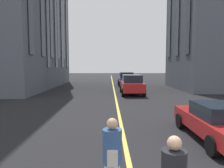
% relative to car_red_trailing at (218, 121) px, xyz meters
% --- Properties ---
extents(lane_centre_line, '(80.00, 0.16, 0.01)m').
position_rel_car_red_trailing_xyz_m(lane_centre_line, '(14.01, 3.42, -0.70)').
color(lane_centre_line, '#D8C64C').
rests_on(lane_centre_line, ground_plane).
extents(car_red_trailing, '(4.40, 1.95, 1.37)m').
position_rel_car_red_trailing_xyz_m(car_red_trailing, '(0.00, 0.00, 0.00)').
color(car_red_trailing, '#B21E1E').
rests_on(car_red_trailing, ground_plane).
extents(car_blue_mid, '(4.70, 2.14, 1.88)m').
position_rel_car_red_trailing_xyz_m(car_blue_mid, '(21.06, 1.69, 0.27)').
color(car_blue_mid, navy).
rests_on(car_blue_mid, ground_plane).
extents(car_red_parked_b, '(4.70, 2.14, 1.88)m').
position_rel_car_red_trailing_xyz_m(car_red_parked_b, '(12.69, 1.79, 0.27)').
color(car_red_parked_b, '#B21E1E').
rests_on(car_red_parked_b, ground_plane).
extents(pedestrian_near, '(0.50, 0.38, 1.71)m').
position_rel_car_red_trailing_xyz_m(pedestrian_near, '(-3.50, 3.91, 0.15)').
color(pedestrian_near, beige).
rests_on(pedestrian_near, ground_plane).
extents(building_left_near, '(14.25, 9.08, 18.23)m').
position_rel_car_red_trailing_xyz_m(building_left_near, '(22.13, 15.40, 8.41)').
color(building_left_near, '#565B66').
rests_on(building_left_near, ground_plane).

